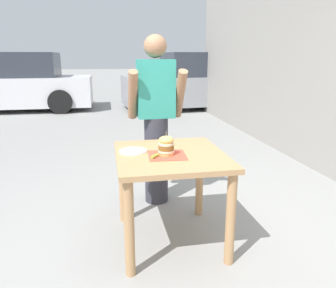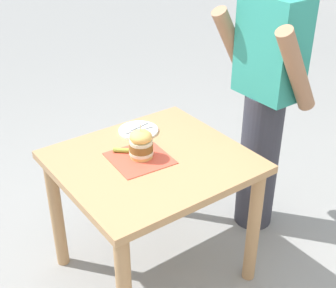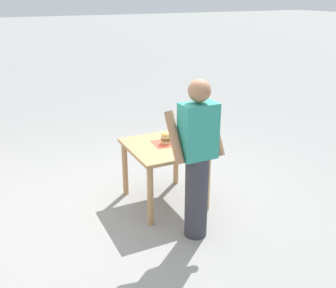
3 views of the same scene
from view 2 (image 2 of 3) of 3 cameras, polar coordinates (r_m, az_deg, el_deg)
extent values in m
plane|color=gray|center=(2.81, -1.71, -14.94)|extent=(80.00, 80.00, 0.00)
cube|color=tan|center=(2.36, -1.97, -2.19)|extent=(0.84, 0.92, 0.04)
cylinder|color=tan|center=(2.69, -13.43, -8.28)|extent=(0.07, 0.07, 0.71)
cylinder|color=tan|center=(3.00, 0.61, -2.93)|extent=(0.07, 0.07, 0.71)
cylinder|color=tan|center=(2.57, 10.38, -9.97)|extent=(0.07, 0.07, 0.71)
cube|color=#D64C38|center=(2.35, -3.47, -1.74)|extent=(0.30, 0.30, 0.00)
cylinder|color=#E5B25B|center=(2.35, -3.26, -1.33)|extent=(0.11, 0.11, 0.02)
cylinder|color=beige|center=(2.34, -3.27, -0.95)|extent=(0.12, 0.12, 0.02)
cylinder|color=brown|center=(2.33, -3.29, -0.34)|extent=(0.12, 0.12, 0.04)
cylinder|color=beige|center=(2.31, -3.31, 0.27)|extent=(0.12, 0.12, 0.02)
ellipsoid|color=#E5B25B|center=(2.30, -3.33, 0.88)|extent=(0.11, 0.11, 0.07)
cylinder|color=#D1B77F|center=(2.28, -3.36, 1.82)|extent=(0.00, 0.00, 0.05)
cylinder|color=#8EA83D|center=(2.39, -5.73, -0.76)|extent=(0.07, 0.08, 0.02)
cylinder|color=white|center=(2.60, -3.63, 1.67)|extent=(0.22, 0.22, 0.01)
cylinder|color=silver|center=(2.60, -3.82, 1.99)|extent=(0.04, 0.17, 0.01)
cylinder|color=silver|center=(2.58, -3.46, 1.74)|extent=(0.03, 0.17, 0.01)
cylinder|color=#33333D|center=(2.94, 10.99, -2.10)|extent=(0.24, 0.24, 0.90)
cube|color=teal|center=(2.64, 12.53, 11.48)|extent=(0.36, 0.22, 0.56)
cylinder|color=#9E7051|center=(2.76, 8.02, 11.63)|extent=(0.09, 0.34, 0.50)
cylinder|color=#9E7051|center=(2.47, 15.35, 8.64)|extent=(0.09, 0.34, 0.50)
camera|label=1|loc=(2.55, -64.73, 1.16)|focal=35.00mm
camera|label=3|loc=(5.03, 62.32, 20.89)|focal=42.00mm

